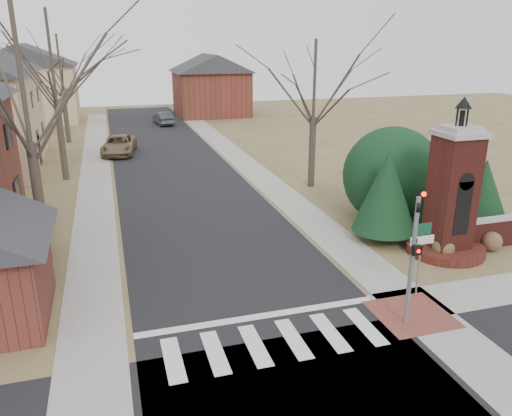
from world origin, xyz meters
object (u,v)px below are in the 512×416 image
object	(u,v)px
brick_gate_monument	(451,204)
distant_car	(163,118)
traffic_signal_pole	(414,249)
pickup_truck	(119,145)
sign_post	(421,246)

from	to	relation	value
brick_gate_monument	distant_car	world-z (taller)	brick_gate_monument
traffic_signal_pole	distant_car	xyz separation A→B (m)	(-2.70, 41.69, -1.91)
pickup_truck	distant_car	world-z (taller)	pickup_truck
brick_gate_monument	distant_car	size ratio (longest dim) A/B	1.58
sign_post	traffic_signal_pole	bearing A→B (deg)	-132.43
distant_car	sign_post	bearing A→B (deg)	88.38
traffic_signal_pole	brick_gate_monument	bearing A→B (deg)	43.24
brick_gate_monument	pickup_truck	bearing A→B (deg)	117.53
traffic_signal_pole	sign_post	size ratio (longest dim) A/B	1.64
traffic_signal_pole	pickup_truck	world-z (taller)	traffic_signal_pole
sign_post	brick_gate_monument	xyz separation A→B (m)	(3.41, 3.01, 0.22)
traffic_signal_pole	brick_gate_monument	xyz separation A→B (m)	(4.70, 4.42, -0.42)
pickup_truck	distant_car	distance (m)	14.37
pickup_truck	traffic_signal_pole	bearing A→B (deg)	-65.83
distant_car	traffic_signal_pole	bearing A→B (deg)	86.42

